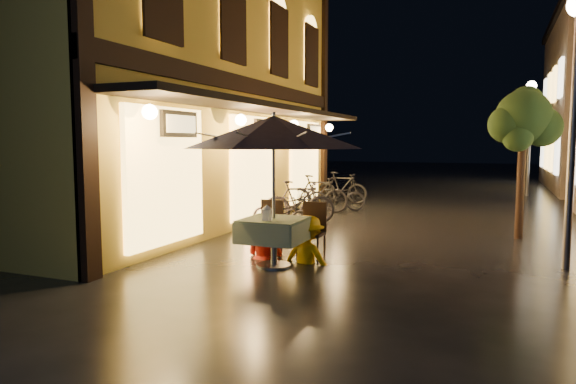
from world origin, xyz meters
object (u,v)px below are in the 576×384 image
at_px(streetlamp_near, 576,81).
at_px(person_yellow, 308,217).
at_px(person_orange, 265,214).
at_px(table_lantern, 267,212).
at_px(bicycle_0, 281,214).
at_px(cafe_table, 274,230).
at_px(patio_umbrella, 274,132).

height_order(streetlamp_near, person_yellow, streetlamp_near).
bearing_deg(streetlamp_near, person_orange, -167.81).
bearing_deg(table_lantern, bicycle_0, 109.25).
distance_m(streetlamp_near, bicycle_0, 6.17).
height_order(streetlamp_near, cafe_table, streetlamp_near).
xyz_separation_m(cafe_table, person_yellow, (0.40, 0.51, 0.17)).
bearing_deg(person_yellow, cafe_table, 62.08).
xyz_separation_m(streetlamp_near, person_yellow, (-3.93, -1.10, -2.16)).
bearing_deg(streetlamp_near, cafe_table, -159.61).
bearing_deg(person_yellow, table_lantern, 72.73).
distance_m(streetlamp_near, patio_umbrella, 4.68).
bearing_deg(cafe_table, streetlamp_near, 20.39).
relative_size(cafe_table, table_lantern, 3.96).
bearing_deg(bicycle_0, table_lantern, -150.81).
distance_m(cafe_table, person_orange, 0.74).
relative_size(table_lantern, person_orange, 0.17).
height_order(patio_umbrella, table_lantern, patio_umbrella).
bearing_deg(patio_umbrella, person_orange, 125.63).
height_order(cafe_table, patio_umbrella, patio_umbrella).
bearing_deg(person_yellow, person_orange, 4.75).
bearing_deg(table_lantern, person_orange, 116.37).
distance_m(person_orange, person_yellow, 0.82).
height_order(person_orange, bicycle_0, person_orange).
distance_m(table_lantern, bicycle_0, 3.49).
xyz_separation_m(person_yellow, bicycle_0, (-1.53, 2.49, -0.35)).
distance_m(table_lantern, person_yellow, 0.88).
bearing_deg(bicycle_0, patio_umbrella, -149.28).
relative_size(cafe_table, person_yellow, 0.65).
xyz_separation_m(patio_umbrella, table_lantern, (-0.00, -0.26, -1.23)).
height_order(cafe_table, person_orange, person_orange).
height_order(streetlamp_near, person_orange, streetlamp_near).
distance_m(patio_umbrella, person_orange, 1.57).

